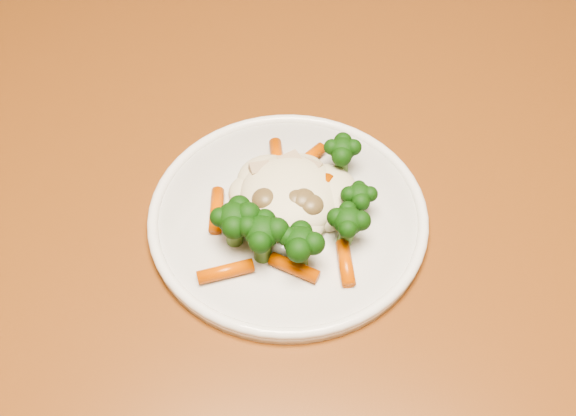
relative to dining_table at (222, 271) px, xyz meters
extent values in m
cube|color=brown|center=(0.00, 0.00, 0.08)|extent=(1.23, 0.88, 0.04)
cylinder|color=white|center=(0.07, 0.00, 0.11)|extent=(0.25, 0.25, 0.01)
ellipsoid|color=beige|center=(0.07, 0.01, 0.14)|extent=(0.11, 0.10, 0.04)
ellipsoid|color=black|center=(0.03, -0.04, 0.14)|extent=(0.05, 0.05, 0.04)
ellipsoid|color=black|center=(0.06, -0.05, 0.14)|extent=(0.05, 0.05, 0.04)
ellipsoid|color=black|center=(0.09, -0.05, 0.13)|extent=(0.05, 0.05, 0.04)
ellipsoid|color=black|center=(0.13, -0.02, 0.13)|extent=(0.04, 0.04, 0.04)
ellipsoid|color=black|center=(0.13, 0.01, 0.13)|extent=(0.04, 0.04, 0.03)
ellipsoid|color=black|center=(0.11, 0.06, 0.13)|extent=(0.04, 0.04, 0.04)
cylinder|color=#DB5805|center=(0.05, 0.06, 0.12)|extent=(0.03, 0.05, 0.01)
cylinder|color=#DB5805|center=(0.08, 0.06, 0.12)|extent=(0.04, 0.04, 0.01)
cylinder|color=#DB5805|center=(0.11, 0.03, 0.12)|extent=(0.05, 0.03, 0.01)
cylinder|color=#DB5805|center=(0.01, -0.01, 0.12)|extent=(0.02, 0.05, 0.01)
cylinder|color=#DB5805|center=(0.03, -0.08, 0.12)|extent=(0.05, 0.03, 0.01)
cylinder|color=#DB5805|center=(0.09, -0.06, 0.12)|extent=(0.05, 0.02, 0.01)
cylinder|color=#DB5805|center=(0.13, -0.05, 0.12)|extent=(0.02, 0.04, 0.01)
cylinder|color=#DB5805|center=(0.10, 0.01, 0.13)|extent=(0.02, 0.04, 0.01)
ellipsoid|color=brown|center=(0.08, 0.00, 0.13)|extent=(0.03, 0.03, 0.02)
ellipsoid|color=brown|center=(0.09, 0.00, 0.13)|extent=(0.02, 0.02, 0.02)
ellipsoid|color=brown|center=(0.05, 0.00, 0.13)|extent=(0.02, 0.02, 0.02)
ellipsoid|color=brown|center=(0.06, -0.03, 0.13)|extent=(0.02, 0.02, 0.02)
ellipsoid|color=brown|center=(0.08, 0.00, 0.13)|extent=(0.03, 0.03, 0.02)
cube|color=tan|center=(0.06, 0.05, 0.13)|extent=(0.02, 0.02, 0.01)
cube|color=tan|center=(0.08, 0.04, 0.13)|extent=(0.02, 0.02, 0.01)
cube|color=tan|center=(0.04, 0.03, 0.13)|extent=(0.02, 0.02, 0.01)
camera|label=1|loc=(0.14, -0.40, 0.63)|focal=45.00mm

